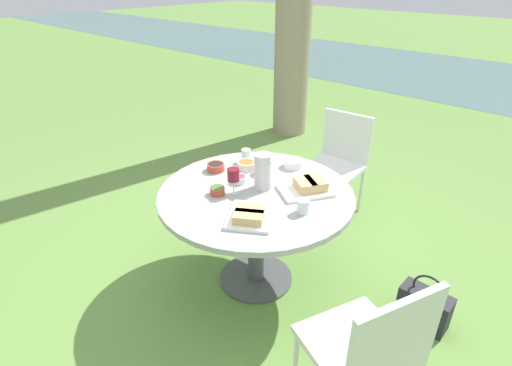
# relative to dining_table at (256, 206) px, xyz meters

# --- Properties ---
(ground_plane) EXTENTS (40.00, 40.00, 0.00)m
(ground_plane) POSITION_rel_dining_table_xyz_m (0.00, 0.00, -0.61)
(ground_plane) COLOR #668E42
(dining_table) EXTENTS (1.24, 1.24, 0.71)m
(dining_table) POSITION_rel_dining_table_xyz_m (0.00, 0.00, 0.00)
(dining_table) COLOR #4C4C51
(dining_table) RESTS_ON ground_plane
(chair_near_left) EXTENTS (0.55, 0.56, 0.89)m
(chair_near_left) POSITION_rel_dining_table_xyz_m (1.05, -0.42, -0.08)
(chair_near_left) COLOR silver
(chair_near_left) RESTS_ON ground_plane
(chair_near_right) EXTENTS (0.48, 0.46, 0.89)m
(chair_near_right) POSITION_rel_dining_table_xyz_m (-0.11, 1.18, -0.08)
(chair_near_right) COLOR silver
(chair_near_right) RESTS_ON ground_plane
(water_pitcher) EXTENTS (0.12, 0.11, 0.23)m
(water_pitcher) POSITION_rel_dining_table_xyz_m (-0.00, 0.06, 0.23)
(water_pitcher) COLOR silver
(water_pitcher) RESTS_ON dining_table
(wine_glass) EXTENTS (0.08, 0.08, 0.17)m
(wine_glass) POSITION_rel_dining_table_xyz_m (-0.09, -0.11, 0.23)
(wine_glass) COLOR silver
(wine_glass) RESTS_ON dining_table
(platter_bread_main) EXTENTS (0.37, 0.38, 0.07)m
(platter_bread_main) POSITION_rel_dining_table_xyz_m (0.19, -0.26, 0.14)
(platter_bread_main) COLOR white
(platter_bread_main) RESTS_ON dining_table
(platter_charcuterie) EXTENTS (0.37, 0.39, 0.08)m
(platter_charcuterie) POSITION_rel_dining_table_xyz_m (0.24, 0.22, 0.14)
(platter_charcuterie) COLOR white
(platter_charcuterie) RESTS_ON dining_table
(bowl_fries) EXTENTS (0.11, 0.11, 0.06)m
(bowl_fries) POSITION_rel_dining_table_xyz_m (-0.13, 0.22, 0.14)
(bowl_fries) COLOR white
(bowl_fries) RESTS_ON dining_table
(bowl_salad) EXTENTS (0.09, 0.09, 0.05)m
(bowl_salad) POSITION_rel_dining_table_xyz_m (-0.15, -0.19, 0.14)
(bowl_salad) COLOR #B74733
(bowl_salad) RESTS_ON dining_table
(bowl_olives) EXTENTS (0.12, 0.12, 0.05)m
(bowl_olives) POSITION_rel_dining_table_xyz_m (-0.41, 0.03, 0.14)
(bowl_olives) COLOR #B74733
(bowl_olives) RESTS_ON dining_table
(bowl_dip_red) EXTENTS (0.10, 0.10, 0.04)m
(bowl_dip_red) POSITION_rel_dining_table_xyz_m (-0.16, 0.02, 0.13)
(bowl_dip_red) COLOR white
(bowl_dip_red) RESTS_ON dining_table
(bowl_dip_cream) EXTENTS (0.13, 0.13, 0.06)m
(bowl_dip_cream) POSITION_rel_dining_table_xyz_m (-0.05, 0.44, 0.14)
(bowl_dip_cream) COLOR white
(bowl_dip_cream) RESTS_ON dining_table
(bowl_roasted_veg) EXTENTS (0.13, 0.13, 0.06)m
(bowl_roasted_veg) POSITION_rel_dining_table_xyz_m (-0.27, 0.19, 0.14)
(bowl_roasted_veg) COLOR beige
(bowl_roasted_veg) RESTS_ON dining_table
(cup_water_near) EXTENTS (0.07, 0.07, 0.09)m
(cup_water_near) POSITION_rel_dining_table_xyz_m (-0.35, 0.28, 0.16)
(cup_water_near) COLOR silver
(cup_water_near) RESTS_ON dining_table
(cup_water_far) EXTENTS (0.07, 0.07, 0.08)m
(cup_water_far) POSITION_rel_dining_table_xyz_m (0.37, 0.00, 0.15)
(cup_water_far) COLOR silver
(cup_water_far) RESTS_ON dining_table
(handbag) EXTENTS (0.30, 0.14, 0.37)m
(handbag) POSITION_rel_dining_table_xyz_m (1.03, 0.40, -0.48)
(handbag) COLOR #232328
(handbag) RESTS_ON ground_plane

